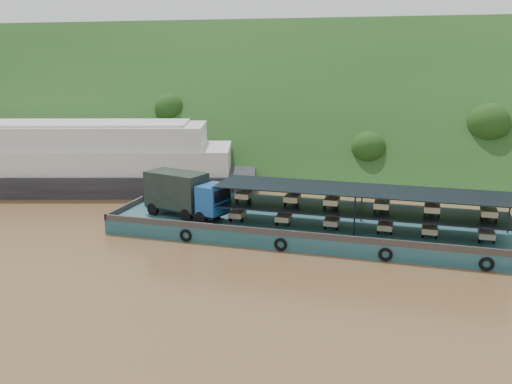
# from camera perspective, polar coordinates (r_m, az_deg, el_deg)

# --- Properties ---
(ground) EXTENTS (160.00, 160.00, 0.00)m
(ground) POSITION_cam_1_polar(r_m,az_deg,el_deg) (47.56, 1.29, -4.73)
(ground) COLOR brown
(ground) RESTS_ON ground
(hillside) EXTENTS (140.00, 39.60, 39.60)m
(hillside) POSITION_cam_1_polar(r_m,az_deg,el_deg) (81.82, 7.95, 2.95)
(hillside) COLOR #143212
(hillside) RESTS_ON ground
(cargo_barge) EXTENTS (35.00, 7.18, 5.03)m
(cargo_barge) POSITION_cam_1_polar(r_m,az_deg,el_deg) (47.45, 4.23, -3.21)
(cargo_barge) COLOR #16464D
(cargo_barge) RESTS_ON ground
(passenger_ferry) EXTENTS (39.01, 19.99, 7.67)m
(passenger_ferry) POSITION_cam_1_polar(r_m,az_deg,el_deg) (66.91, -16.56, 3.03)
(passenger_ferry) COLOR black
(passenger_ferry) RESTS_ON ground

